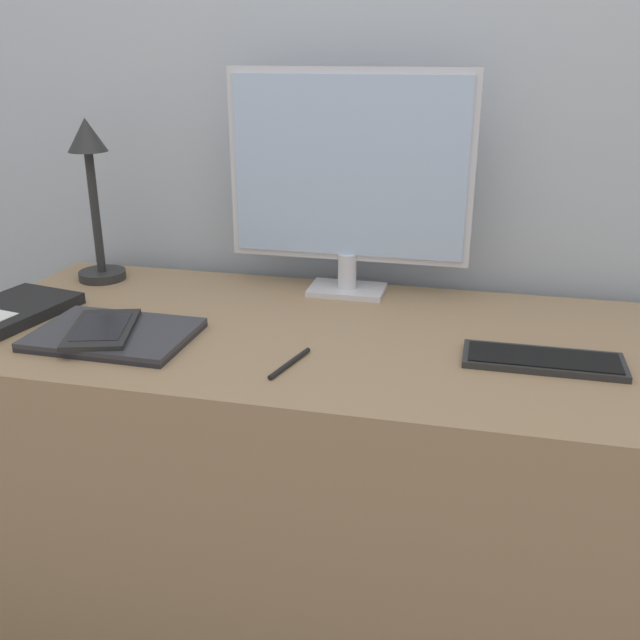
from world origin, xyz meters
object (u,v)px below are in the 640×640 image
object	(u,v)px
notebook	(6,313)
keyboard	(543,360)
laptop	(114,334)
desk_lamp	(92,183)
ereader	(102,329)
monitor	(349,176)
pen	(290,363)

from	to	relation	value
notebook	keyboard	bearing A→B (deg)	1.17
laptop	desk_lamp	bearing A→B (deg)	122.31
ereader	desk_lamp	xyz separation A→B (m)	(-0.19, 0.34, 0.21)
laptop	ereader	world-z (taller)	ereader
monitor	pen	size ratio (longest dim) A/B	4.05
notebook	desk_lamp	bearing A→B (deg)	78.38
keyboard	notebook	distance (m)	1.05
pen	desk_lamp	bearing A→B (deg)	146.69
monitor	ereader	distance (m)	0.60
keyboard	laptop	world-z (taller)	laptop
notebook	pen	bearing A→B (deg)	-8.05
laptop	pen	world-z (taller)	laptop
keyboard	pen	world-z (taller)	keyboard
ereader	desk_lamp	bearing A→B (deg)	119.25
desk_lamp	pen	xyz separation A→B (m)	(0.57, -0.37, -0.23)
keyboard	laptop	xyz separation A→B (m)	(-0.79, -0.07, 0.00)
laptop	ereader	bearing A→B (deg)	-152.27
laptop	keyboard	bearing A→B (deg)	5.02
laptop	notebook	bearing A→B (deg)	169.92
keyboard	desk_lamp	distance (m)	1.05
monitor	notebook	distance (m)	0.76
monitor	ereader	world-z (taller)	monitor
keyboard	ereader	xyz separation A→B (m)	(-0.80, -0.08, 0.02)
keyboard	desk_lamp	size ratio (longest dim) A/B	0.74
notebook	pen	distance (m)	0.63
monitor	notebook	world-z (taller)	monitor
desk_lamp	notebook	bearing A→B (deg)	-101.62
keyboard	ereader	distance (m)	0.81
keyboard	pen	size ratio (longest dim) A/B	2.11
desk_lamp	pen	size ratio (longest dim) A/B	2.85
monitor	laptop	size ratio (longest dim) A/B	1.78
monitor	notebook	xyz separation A→B (m)	(-0.64, -0.32, -0.25)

